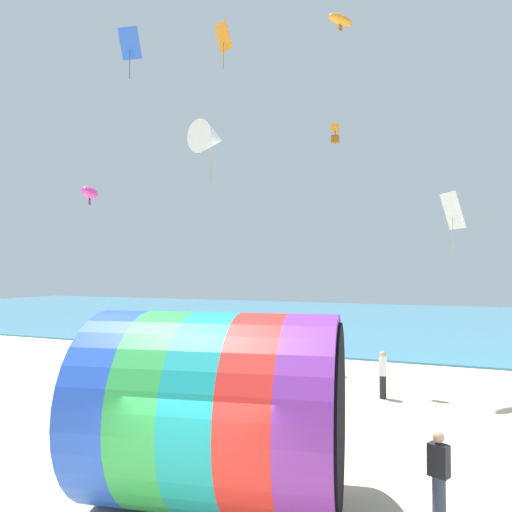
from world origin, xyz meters
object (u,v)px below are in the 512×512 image
at_px(kite_blue_diamond, 130,44).
at_px(kite_handler, 439,475).
at_px(kite_magenta_parafoil, 90,193).
at_px(kite_orange_parafoil, 340,20).
at_px(bystander_near_water, 383,374).
at_px(kite_orange_diamond, 223,37).
at_px(kite_white_delta, 211,138).
at_px(kite_orange_box, 335,134).
at_px(kite_white_diamond, 453,211).
at_px(giant_inflatable_tube, 218,409).

bearing_deg(kite_blue_diamond, kite_handler, -33.79).
bearing_deg(kite_handler, kite_magenta_parafoil, 167.72).
bearing_deg(kite_orange_parafoil, bystander_near_water, -46.68).
bearing_deg(kite_orange_diamond, kite_white_delta, -65.91).
bearing_deg(bystander_near_water, kite_magenta_parafoil, -141.61).
xyz_separation_m(kite_orange_parafoil, kite_orange_diamond, (-7.14, 3.53, 2.10)).
height_order(kite_blue_diamond, bystander_near_water, kite_blue_diamond).
bearing_deg(kite_blue_diamond, bystander_near_water, -4.60).
relative_size(kite_handler, kite_orange_box, 1.98).
distance_m(kite_white_diamond, kite_magenta_parafoil, 13.75).
distance_m(kite_orange_diamond, bystander_near_water, 19.33).
height_order(kite_handler, kite_orange_box, kite_orange_box).
distance_m(giant_inflatable_tube, kite_magenta_parafoil, 8.49).
relative_size(giant_inflatable_tube, bystander_near_water, 3.16).
xyz_separation_m(kite_handler, kite_blue_diamond, (-13.85, 9.27, 14.32)).
bearing_deg(kite_orange_parafoil, kite_orange_diamond, 153.67).
height_order(kite_orange_box, kite_white_delta, kite_orange_box).
relative_size(kite_handler, kite_white_diamond, 0.64).
height_order(kite_white_diamond, kite_orange_diamond, kite_orange_diamond).
height_order(kite_orange_parafoil, kite_magenta_parafoil, kite_orange_parafoil).
bearing_deg(giant_inflatable_tube, kite_blue_diamond, 133.61).
xyz_separation_m(kite_handler, kite_orange_parafoil, (-4.11, 10.36, 14.08)).
bearing_deg(kite_handler, kite_orange_parafoil, 111.65).
bearing_deg(kite_orange_box, kite_white_delta, -115.09).
bearing_deg(kite_orange_box, kite_magenta_parafoil, -125.92).
xyz_separation_m(kite_handler, kite_orange_diamond, (-11.25, 13.89, 16.18)).
relative_size(kite_magenta_parafoil, kite_orange_diamond, 0.50).
xyz_separation_m(kite_orange_box, bystander_near_water, (2.08, -1.70, -9.24)).
height_order(kite_white_delta, bystander_near_water, kite_white_delta).
distance_m(giant_inflatable_tube, kite_white_diamond, 14.19).
bearing_deg(kite_magenta_parafoil, kite_handler, -12.28).
relative_size(kite_orange_parafoil, kite_white_delta, 0.69).
xyz_separation_m(kite_magenta_parafoil, kite_white_delta, (3.01, 2.12, 1.87)).
relative_size(kite_magenta_parafoil, kite_blue_diamond, 0.52).
bearing_deg(kite_magenta_parafoil, kite_orange_parafoil, 54.43).
distance_m(kite_orange_parafoil, kite_blue_diamond, 9.80).
bearing_deg(kite_orange_box, giant_inflatable_tube, -88.37).
height_order(kite_orange_box, kite_blue_diamond, kite_blue_diamond).
height_order(kite_white_delta, kite_blue_diamond, kite_blue_diamond).
relative_size(kite_white_diamond, kite_magenta_parafoil, 2.09).
bearing_deg(kite_handler, bystander_near_water, 104.78).
xyz_separation_m(kite_blue_diamond, bystander_near_water, (11.65, -0.94, -14.28)).
height_order(giant_inflatable_tube, kite_handler, giant_inflatable_tube).
relative_size(kite_orange_parafoil, kite_orange_diamond, 0.57).
xyz_separation_m(kite_white_delta, bystander_near_water, (4.77, 4.04, -7.91)).
bearing_deg(kite_orange_box, kite_handler, -66.89).
height_order(kite_handler, kite_orange_parafoil, kite_orange_parafoil).
relative_size(kite_white_diamond, kite_orange_parafoil, 1.81).
xyz_separation_m(kite_white_diamond, kite_white_delta, (-7.08, -7.23, 1.88)).
xyz_separation_m(kite_orange_diamond, kite_blue_diamond, (-2.59, -4.63, -1.86)).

